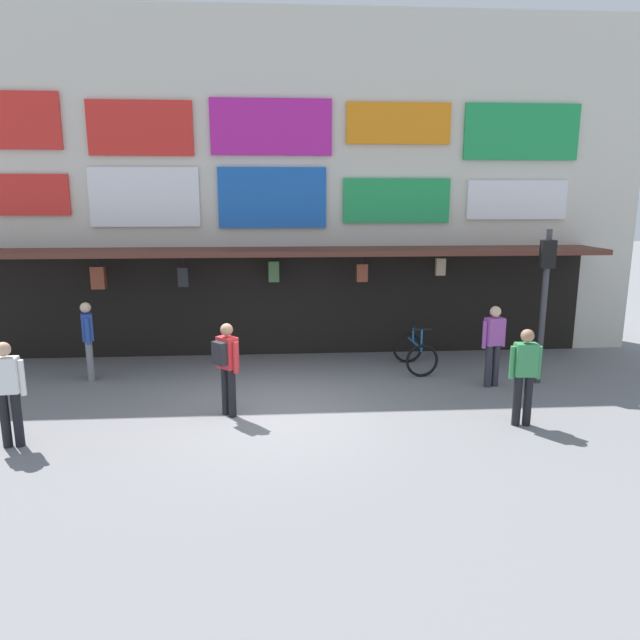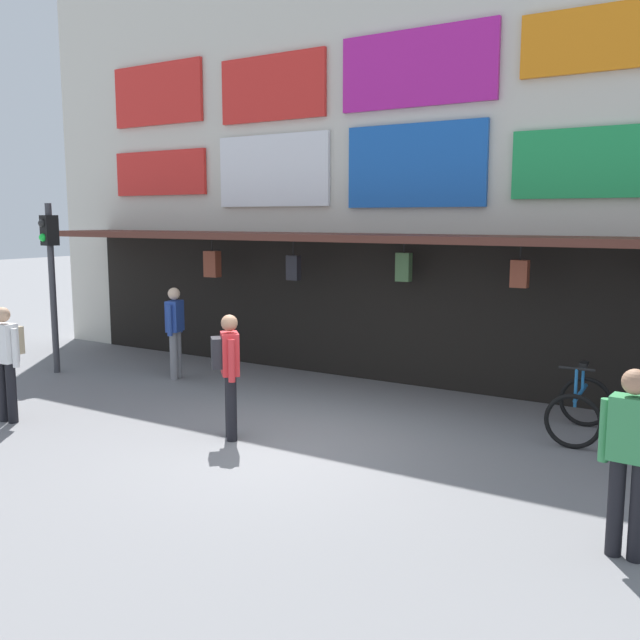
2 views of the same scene
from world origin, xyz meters
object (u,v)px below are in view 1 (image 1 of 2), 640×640
(pedestrian_in_black, at_px, (227,363))
(pedestrian_in_yellow, at_px, (524,369))
(bicycle_parked, at_px, (415,353))
(pedestrian_in_blue, at_px, (8,386))
(pedestrian_in_red, at_px, (88,337))
(pedestrian_in_green, at_px, (494,342))
(traffic_light_far, at_px, (545,282))

(pedestrian_in_black, bearing_deg, pedestrian_in_yellow, -8.49)
(bicycle_parked, bearing_deg, pedestrian_in_blue, -153.40)
(pedestrian_in_black, bearing_deg, pedestrian_in_red, 143.82)
(pedestrian_in_blue, bearing_deg, pedestrian_in_green, 15.29)
(traffic_light_far, relative_size, pedestrian_in_black, 1.90)
(traffic_light_far, height_order, bicycle_parked, traffic_light_far)
(traffic_light_far, bearing_deg, pedestrian_in_red, 175.02)
(bicycle_parked, distance_m, pedestrian_in_red, 7.08)
(pedestrian_in_black, distance_m, pedestrian_in_green, 5.41)
(pedestrian_in_blue, bearing_deg, pedestrian_in_yellow, 2.06)
(traffic_light_far, distance_m, bicycle_parked, 3.14)
(pedestrian_in_red, bearing_deg, pedestrian_in_green, -6.79)
(pedestrian_in_blue, xyz_separation_m, pedestrian_in_yellow, (8.26, 0.30, 0.00))
(bicycle_parked, bearing_deg, traffic_light_far, -24.94)
(traffic_light_far, xyz_separation_m, pedestrian_in_red, (-9.42, 0.82, -1.19))
(bicycle_parked, height_order, pedestrian_in_yellow, pedestrian_in_yellow)
(pedestrian_in_black, xyz_separation_m, pedestrian_in_green, (5.26, 1.27, -0.04))
(pedestrian_in_yellow, bearing_deg, pedestrian_in_black, 171.51)
(pedestrian_in_green, bearing_deg, pedestrian_in_black, -166.41)
(pedestrian_in_blue, bearing_deg, traffic_light_far, 14.64)
(pedestrian_in_yellow, bearing_deg, pedestrian_in_green, 83.54)
(bicycle_parked, xyz_separation_m, pedestrian_in_green, (1.31, -1.28, 0.55))
(pedestrian_in_red, bearing_deg, traffic_light_far, -4.98)
(bicycle_parked, relative_size, pedestrian_in_black, 0.72)
(traffic_light_far, xyz_separation_m, pedestrian_in_black, (-6.32, -1.45, -1.16))
(pedestrian_in_red, relative_size, pedestrian_in_blue, 1.00)
(traffic_light_far, relative_size, pedestrian_in_blue, 1.90)
(traffic_light_far, height_order, pedestrian_in_red, traffic_light_far)
(pedestrian_in_black, height_order, pedestrian_in_green, same)
(pedestrian_in_black, xyz_separation_m, pedestrian_in_blue, (-3.23, -1.05, 0.00))
(pedestrian_in_black, bearing_deg, bicycle_parked, 32.80)
(bicycle_parked, relative_size, pedestrian_in_red, 0.72)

